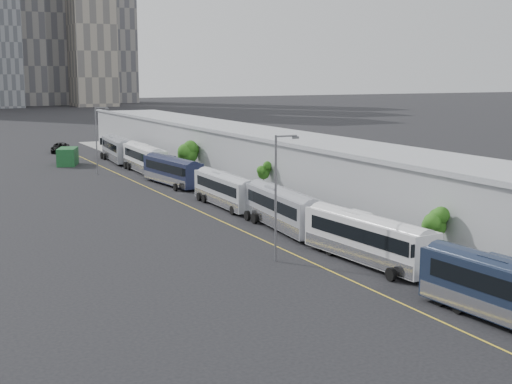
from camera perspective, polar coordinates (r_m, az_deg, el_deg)
sidewalk at (r=76.75m, az=3.85°, el=-1.33°), size 10.00×170.00×0.12m
lane_line at (r=72.12m, az=-3.38°, el=-2.07°), size 0.12×160.00×0.02m
depot at (r=78.26m, az=6.41°, el=1.40°), size 12.45×160.40×7.20m
bus_2 at (r=55.30m, az=8.93°, el=-4.06°), size 3.64×13.14×3.79m
bus_3 at (r=66.64m, az=2.16°, el=-1.62°), size 3.74×13.26×3.82m
bus_4 at (r=77.78m, az=-2.43°, el=-0.06°), size 2.81×12.58×3.66m
bus_5 at (r=93.23m, az=-6.70°, el=1.49°), size 3.83×12.93×3.72m
bus_6 at (r=105.76m, az=-8.90°, el=2.47°), size 3.29×14.07×4.09m
bus_7 at (r=119.66m, az=-10.99°, el=3.22°), size 3.94×14.08×4.06m
tree_1 at (r=54.70m, az=14.06°, el=-2.40°), size 1.84×1.84×4.40m
tree_2 at (r=78.20m, az=0.61°, el=1.60°), size 1.35×1.35×4.47m
tree_3 at (r=97.14m, az=-5.49°, el=3.30°), size 2.78×2.78×5.43m
street_lamp_near at (r=54.52m, az=1.75°, el=0.16°), size 2.04×0.22×9.82m
street_lamp_far at (r=104.72m, az=-12.57°, el=4.39°), size 2.04×0.22×9.66m
shipping_container at (r=116.85m, az=-14.84°, el=2.75°), size 4.39×5.95×2.74m
suv at (r=136.05m, az=-15.39°, el=3.44°), size 4.70×6.93×1.76m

